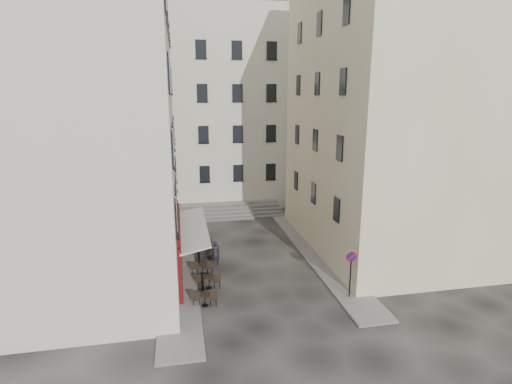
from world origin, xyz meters
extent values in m
plane|color=black|center=(0.00, 0.00, 0.00)|extent=(90.00, 90.00, 0.00)
cube|color=slate|center=(-4.50, 4.00, 0.06)|extent=(2.00, 22.00, 0.12)
cube|color=slate|center=(4.50, 3.00, 0.06)|extent=(2.00, 18.00, 0.12)
cube|color=beige|center=(-10.50, 3.00, 10.00)|extent=(12.00, 16.00, 20.00)
cube|color=beige|center=(10.50, 3.50, 9.00)|extent=(12.00, 14.00, 18.00)
cube|color=beige|center=(-1.00, 19.00, 9.00)|extent=(18.00, 10.00, 18.00)
cube|color=slate|center=(-1.00, 19.00, 18.30)|extent=(18.20, 10.20, 0.60)
cube|color=#42090E|center=(-4.42, 1.00, 1.75)|extent=(0.25, 7.00, 3.50)
cube|color=black|center=(-4.38, 1.00, 1.40)|extent=(0.06, 3.85, 2.00)
cube|color=silver|center=(-3.60, 1.00, 2.95)|extent=(1.58, 7.30, 0.41)
cube|color=#605E5B|center=(0.00, 11.90, 0.10)|extent=(9.00, 1.80, 0.20)
cube|color=#605E5B|center=(0.00, 12.35, 0.30)|extent=(9.00, 1.80, 0.20)
cube|color=#605E5B|center=(0.00, 12.80, 0.50)|extent=(9.00, 1.80, 0.20)
cube|color=#605E5B|center=(0.00, 13.25, 0.70)|extent=(9.00, 1.80, 0.20)
cylinder|color=black|center=(-3.25, -1.00, 0.45)|extent=(0.10, 0.10, 0.90)
sphere|color=black|center=(-3.25, -1.00, 0.92)|extent=(0.12, 0.12, 0.12)
cylinder|color=black|center=(-3.25, 2.50, 0.45)|extent=(0.10, 0.10, 0.90)
sphere|color=black|center=(-3.25, 2.50, 0.92)|extent=(0.12, 0.12, 0.12)
cylinder|color=black|center=(-3.25, 6.00, 0.45)|extent=(0.10, 0.10, 0.90)
sphere|color=black|center=(-3.25, 6.00, 0.92)|extent=(0.12, 0.12, 0.12)
cylinder|color=black|center=(4.16, -3.38, 1.32)|extent=(0.07, 0.07, 2.63)
cylinder|color=#B20B1E|center=(4.16, -3.39, 2.37)|extent=(0.60, 0.13, 0.61)
cylinder|color=navy|center=(4.16, -3.41, 2.37)|extent=(0.44, 0.11, 0.44)
cube|color=#B20B1E|center=(4.16, -3.44, 2.37)|extent=(0.35, 0.09, 0.36)
cylinder|color=black|center=(-3.24, -2.71, 0.07)|extent=(0.34, 0.34, 0.02)
cylinder|color=black|center=(-3.24, -2.71, 0.37)|extent=(0.05, 0.05, 0.65)
cylinder|color=black|center=(-3.24, -2.71, 0.67)|extent=(0.56, 0.56, 0.04)
cube|color=black|center=(-2.82, -2.71, 0.42)|extent=(0.35, 0.35, 0.84)
cube|color=black|center=(-3.66, -2.62, 0.42)|extent=(0.35, 0.35, 0.84)
cylinder|color=black|center=(-2.89, -0.87, 0.07)|extent=(0.35, 0.35, 0.02)
cylinder|color=black|center=(-2.89, -0.87, 0.39)|extent=(0.05, 0.05, 0.68)
cylinder|color=black|center=(-2.89, -0.87, 0.70)|extent=(0.59, 0.59, 0.04)
cube|color=black|center=(-2.45, -0.87, 0.44)|extent=(0.37, 0.37, 0.88)
cube|color=black|center=(-3.33, -0.77, 0.44)|extent=(0.37, 0.37, 0.88)
cylinder|color=black|center=(-3.12, 0.97, 0.07)|extent=(0.34, 0.34, 0.02)
cylinder|color=black|center=(-3.12, 0.97, 0.38)|extent=(0.05, 0.05, 0.66)
cylinder|color=black|center=(-3.12, 0.97, 0.68)|extent=(0.57, 0.57, 0.04)
cube|color=black|center=(-2.69, 0.97, 0.43)|extent=(0.36, 0.36, 0.85)
cube|color=black|center=(-3.55, 1.07, 0.43)|extent=(0.36, 0.36, 0.85)
cylinder|color=black|center=(-2.55, 3.26, 0.07)|extent=(0.37, 0.37, 0.02)
cylinder|color=black|center=(-2.55, 3.26, 0.41)|extent=(0.05, 0.05, 0.71)
cylinder|color=black|center=(-2.55, 3.26, 0.73)|extent=(0.61, 0.61, 0.04)
cube|color=black|center=(-2.10, 3.26, 0.46)|extent=(0.39, 0.39, 0.91)
cube|color=black|center=(-3.01, 3.36, 0.46)|extent=(0.39, 0.39, 0.91)
cylinder|color=black|center=(-2.93, 4.36, 0.07)|extent=(0.37, 0.37, 0.02)
cylinder|color=black|center=(-2.93, 4.36, 0.42)|extent=(0.05, 0.05, 0.73)
cylinder|color=black|center=(-2.93, 4.36, 0.75)|extent=(0.62, 0.62, 0.04)
cube|color=black|center=(-2.46, 4.36, 0.47)|extent=(0.39, 0.39, 0.94)
cube|color=black|center=(-3.40, 4.46, 0.47)|extent=(0.39, 0.39, 0.94)
imported|color=black|center=(-2.26, 2.26, 0.79)|extent=(0.59, 0.41, 1.58)
camera|label=1|loc=(-4.21, -20.95, 10.32)|focal=28.00mm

